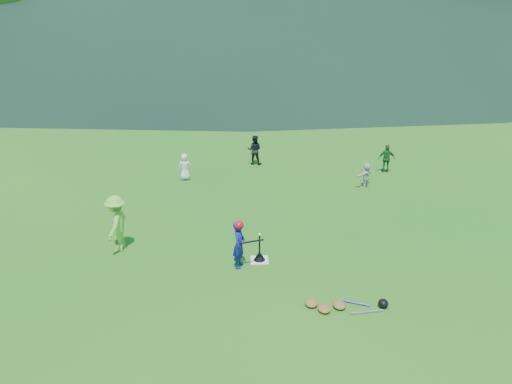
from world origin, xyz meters
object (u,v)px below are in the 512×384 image
at_px(fielder_d, 366,175).
at_px(batting_tee, 259,256).
at_px(home_plate, 259,260).
at_px(adult_coach, 117,223).
at_px(fielder_c, 387,159).
at_px(batter_child, 239,245).
at_px(fielder_a, 185,167).
at_px(fielder_b, 254,150).
at_px(equipment_pile, 340,305).

distance_m(fielder_d, batting_tee, 6.52).
distance_m(home_plate, fielder_d, 6.53).
bearing_deg(adult_coach, fielder_d, 127.77).
xyz_separation_m(adult_coach, fielder_c, (8.83, 5.96, -0.22)).
xyz_separation_m(batter_child, batting_tee, (0.51, 0.28, -0.48)).
bearing_deg(fielder_a, adult_coach, 67.32).
relative_size(home_plate, fielder_d, 0.50).
relative_size(batter_child, adult_coach, 0.80).
bearing_deg(fielder_b, home_plate, 98.88).
distance_m(home_plate, fielder_b, 7.90).
bearing_deg(batter_child, fielder_c, -24.10).
distance_m(adult_coach, fielder_d, 8.86).
xyz_separation_m(batter_child, fielder_d, (4.47, 5.45, -0.16)).
distance_m(home_plate, fielder_c, 8.45).
height_order(adult_coach, fielder_b, adult_coach).
bearing_deg(adult_coach, batter_child, 80.06).
relative_size(batter_child, fielder_b, 1.03).
height_order(batter_child, fielder_a, batter_child).
relative_size(batter_child, batting_tee, 1.80).
bearing_deg(home_plate, adult_coach, 168.75).
bearing_deg(fielder_d, equipment_pile, 28.14).
distance_m(batter_child, fielder_b, 8.18).
relative_size(home_plate, batting_tee, 0.66).
bearing_deg(batter_child, fielder_a, 31.78).
bearing_deg(batting_tee, fielder_c, 52.60).
bearing_deg(adult_coach, batting_tee, 86.52).
xyz_separation_m(batter_child, fielder_b, (0.64, 8.16, -0.02)).
xyz_separation_m(fielder_a, equipment_pile, (4.12, -8.29, -0.42)).
bearing_deg(equipment_pile, adult_coach, 151.77).
xyz_separation_m(fielder_d, batting_tee, (-3.96, -5.17, -0.32)).
bearing_deg(fielder_c, batting_tee, 60.43).
xyz_separation_m(batter_child, adult_coach, (-3.20, 1.02, 0.15)).
relative_size(adult_coach, fielder_d, 1.71).
xyz_separation_m(fielder_c, batting_tee, (-5.12, -6.70, -0.41)).
bearing_deg(batting_tee, fielder_a, 111.93).
relative_size(home_plate, fielder_c, 0.42).
relative_size(batter_child, fielder_a, 1.25).
relative_size(fielder_b, batting_tee, 1.75).
distance_m(fielder_c, equipment_pile, 9.51).
bearing_deg(batting_tee, adult_coach, 168.75).
distance_m(batter_child, fielder_a, 6.73).
height_order(batter_child, equipment_pile, batter_child).
distance_m(batting_tee, equipment_pile, 2.70).
bearing_deg(equipment_pile, fielder_b, 98.64).
bearing_deg(fielder_b, adult_coach, 71.54).
distance_m(fielder_a, batting_tee, 6.64).
relative_size(adult_coach, batting_tee, 2.24).
bearing_deg(home_plate, fielder_d, 52.51).
relative_size(home_plate, adult_coach, 0.30).
xyz_separation_m(adult_coach, batting_tee, (3.71, -0.74, -0.63)).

